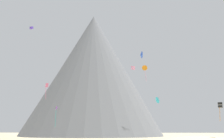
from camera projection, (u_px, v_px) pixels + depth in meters
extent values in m
cone|color=slate|center=(93.00, 74.00, 113.09)|extent=(58.74, 58.74, 49.10)
cone|color=slate|center=(64.00, 98.00, 108.73)|extent=(43.08, 43.08, 28.62)
cube|color=#E5668C|center=(47.00, 85.00, 81.67)|extent=(1.03, 0.36, 1.28)
cylinder|color=#E5668C|center=(46.00, 93.00, 81.21)|extent=(0.35, 0.33, 3.46)
cube|color=pink|center=(133.00, 69.00, 69.93)|extent=(1.05, 1.05, 0.51)
cube|color=pink|center=(133.00, 67.00, 70.03)|extent=(1.05, 1.05, 0.51)
cube|color=#5138B2|center=(31.00, 28.00, 76.23)|extent=(0.91, 0.94, 0.49)
cube|color=#5138B2|center=(32.00, 27.00, 76.30)|extent=(0.91, 0.94, 0.49)
cone|color=#33BCDB|center=(158.00, 100.00, 74.77)|extent=(1.55, 1.96, 1.77)
cone|color=blue|center=(141.00, 55.00, 52.87)|extent=(0.63, 1.42, 1.39)
cube|color=purple|center=(56.00, 108.00, 73.52)|extent=(0.37, 0.60, 0.89)
cylinder|color=teal|center=(56.00, 118.00, 72.98)|extent=(0.17, 0.65, 4.41)
cone|color=orange|center=(145.00, 68.00, 93.09)|extent=(1.83, 0.53, 1.81)
cylinder|color=pink|center=(146.00, 76.00, 92.52)|extent=(0.49, 0.12, 3.51)
cube|color=black|center=(220.00, 107.00, 56.35)|extent=(1.09, 1.11, 0.47)
cube|color=black|center=(220.00, 104.00, 56.48)|extent=(1.09, 1.11, 0.47)
cylinder|color=orange|center=(220.00, 114.00, 56.05)|extent=(0.32, 0.48, 2.69)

